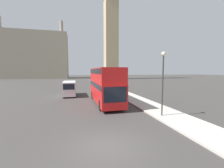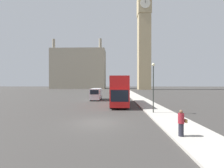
# 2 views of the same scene
# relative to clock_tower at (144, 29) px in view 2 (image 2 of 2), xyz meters

# --- Properties ---
(ground_plane) EXTENTS (300.00, 300.00, 0.00)m
(ground_plane) POSITION_rel_clock_tower_xyz_m (-17.04, -69.64, -33.08)
(ground_plane) COLOR #383533
(sidewalk_strip) EXTENTS (3.21, 120.00, 0.15)m
(sidewalk_strip) POSITION_rel_clock_tower_xyz_m (-10.44, -69.64, -33.00)
(sidewalk_strip) COLOR #ADA89E
(sidewalk_strip) RESTS_ON ground_plane
(clock_tower) EXTENTS (7.05, 7.22, 64.42)m
(clock_tower) POSITION_rel_clock_tower_xyz_m (0.00, 0.00, 0.00)
(clock_tower) COLOR tan
(clock_tower) RESTS_ON ground_plane
(building_block_distant) EXTENTS (34.18, 14.44, 30.92)m
(building_block_distant) POSITION_rel_clock_tower_xyz_m (-39.57, 15.57, -20.37)
(building_block_distant) COLOR #9E937F
(building_block_distant) RESTS_ON ground_plane
(red_double_decker_bus) EXTENTS (2.58, 10.08, 4.40)m
(red_double_decker_bus) POSITION_rel_clock_tower_xyz_m (-15.00, -58.83, -30.61)
(red_double_decker_bus) COLOR red
(red_double_decker_bus) RESTS_ON ground_plane
(white_van) EXTENTS (1.96, 5.29, 2.35)m
(white_van) POSITION_rel_clock_tower_xyz_m (-19.53, -51.93, -31.82)
(white_van) COLOR silver
(white_van) RESTS_ON ground_plane
(pedestrian) EXTENTS (0.52, 0.36, 1.62)m
(pedestrian) POSITION_rel_clock_tower_xyz_m (-11.43, -73.25, -32.12)
(pedestrian) COLOR #23232D
(pedestrian) RESTS_ON sidewalk_strip
(street_lamp) EXTENTS (0.36, 0.36, 5.53)m
(street_lamp) POSITION_rel_clock_tower_xyz_m (-11.27, -65.75, -29.28)
(street_lamp) COLOR #2D332D
(street_lamp) RESTS_ON sidewalk_strip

